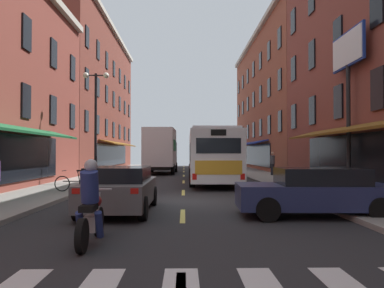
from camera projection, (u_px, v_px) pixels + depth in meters
name	position (u px, v px, depth m)	size (l,w,h in m)	color
ground_plane	(183.00, 202.00, 14.66)	(34.80, 80.00, 0.10)	#28282B
lane_centre_dashes	(183.00, 201.00, 14.41)	(0.14, 73.90, 0.01)	#DBCC4C
sidewalk_left	(23.00, 199.00, 14.55)	(3.00, 80.00, 0.14)	gray
sidewalk_right	(340.00, 198.00, 14.77)	(3.00, 80.00, 0.14)	gray
billboard_sign	(348.00, 68.00, 16.86)	(0.40, 3.13, 6.84)	black
transit_bus	(211.00, 156.00, 23.72)	(2.72, 11.54, 3.07)	white
box_truck	(161.00, 151.00, 33.68)	(2.65, 7.50, 3.77)	black
sedan_near	(167.00, 162.00, 44.80)	(1.94, 4.52, 1.38)	maroon
sedan_mid	(120.00, 189.00, 11.85)	(1.95, 4.44, 1.37)	#515154
sedan_far	(316.00, 192.00, 11.02)	(4.35, 2.13, 1.36)	navy
motorcycle_rider	(91.00, 208.00, 7.68)	(0.62, 2.07, 1.66)	black
bicycle_near	(75.00, 183.00, 16.79)	(1.71, 0.48, 0.91)	black
pedestrian_mid	(273.00, 163.00, 29.01)	(0.36, 0.36, 1.70)	black
street_lamp_twin	(96.00, 122.00, 21.49)	(1.42, 0.32, 6.04)	black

